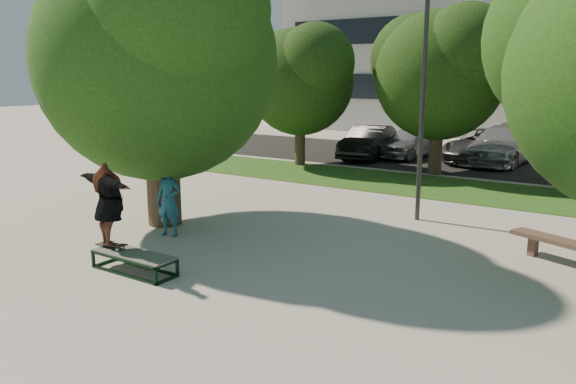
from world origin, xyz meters
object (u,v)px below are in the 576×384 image
Objects in this scene: car_dark at (369,142)px; car_silver_a at (410,142)px; car_grey at (485,146)px; lamppost at (423,99)px; grind_box at (134,263)px; car_silver_b at (503,145)px; bystander at (169,201)px; tree_left at (157,46)px.

car_silver_a is at bearing 33.76° from car_dark.
lamppost is at bearing -77.83° from car_grey.
car_dark is (-2.89, 16.30, 0.54)m from grind_box.
car_silver_b is (-0.50, 11.25, -2.36)m from lamppost.
grind_box is 16.57m from car_dark.
lamppost is at bearing 34.63° from bystander.
car_dark is at bearing -153.68° from car_grey.
bystander is 0.42× the size of car_silver_a.
lamppost is 8.09m from grind_box.
bystander is 0.33× the size of car_grey.
grind_box is 18.16m from car_grey.
car_grey is at bearing 96.24° from lamppost.
lamppost is 11.51m from car_grey.
tree_left reaches higher than car_silver_b.
bystander is (0.98, -0.80, -3.57)m from tree_left.
car_grey is (3.09, 15.89, -0.14)m from bystander.
lamppost is at bearing -82.15° from car_silver_b.
grind_box is 0.41× the size of car_dark.
car_silver_b reaches higher than grind_box.
lamppost is 1.49× the size of car_silver_a.
car_silver_a is 0.92× the size of car_dark.
tree_left reaches higher than car_dark.
bystander reaches higher than car_silver_a.
tree_left is 1.16× the size of lamppost.
car_silver_b is at bearing 63.69° from bystander.
car_dark is at bearing 100.07° from grind_box.
car_silver_a is at bearing 77.83° from bystander.
grind_box is 1.06× the size of bystander.
car_dark is (-1.46, -1.25, 0.03)m from car_silver_a.
lamppost is 11.50m from car_silver_b.
car_silver_a is at bearing 112.86° from lamppost.
tree_left is 3.79m from bystander.
tree_left is 5.64m from grind_box.
tree_left is 16.30m from car_silver_b.
car_silver_b is at bearing 11.58° from car_dark.
car_grey is at bearing 66.12° from bystander.
lamppost is 11.84m from car_silver_a.
car_silver_b is at bearing 92.54° from lamppost.
car_silver_a is 3.32m from car_grey.
car_dark is 0.81× the size of car_silver_b.
bystander is at bearing -95.07° from car_grey.
car_silver_b reaches higher than car_silver_a.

